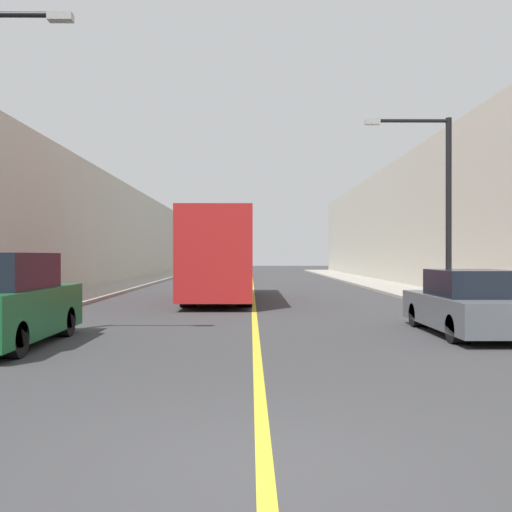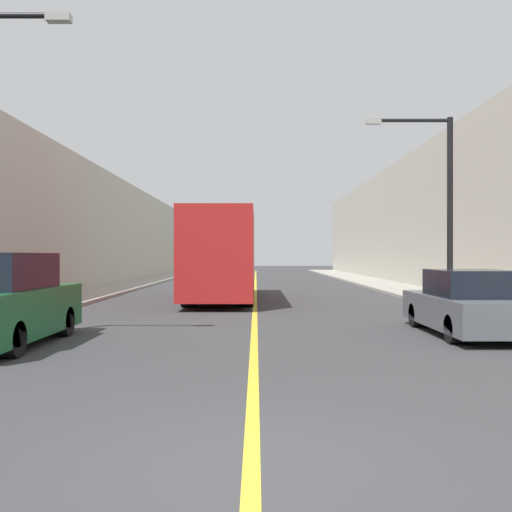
% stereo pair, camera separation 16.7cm
% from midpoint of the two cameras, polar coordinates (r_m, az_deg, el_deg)
% --- Properties ---
extents(ground_plane, '(200.00, 200.00, 0.00)m').
position_cam_midpoint_polar(ground_plane, '(5.56, -0.07, -19.55)').
color(ground_plane, '#38383A').
extents(sidewalk_left, '(2.91, 72.00, 0.13)m').
position_cam_midpoint_polar(sidewalk_left, '(36.12, -12.89, -2.79)').
color(sidewalk_left, '#9E998E').
rests_on(sidewalk_left, ground).
extents(sidewalk_right, '(2.91, 72.00, 0.13)m').
position_cam_midpoint_polar(sidewalk_right, '(36.14, 11.92, -2.78)').
color(sidewalk_right, '#9E998E').
rests_on(sidewalk_right, ground).
extents(building_row_left, '(4.00, 72.00, 7.14)m').
position_cam_midpoint_polar(building_row_left, '(37.00, -18.13, 2.71)').
color(building_row_left, '#B7B2A3').
rests_on(building_row_left, ground).
extents(building_row_right, '(4.00, 72.00, 7.99)m').
position_cam_midpoint_polar(building_row_right, '(37.05, 17.16, 3.36)').
color(building_row_right, '#B7B2A3').
rests_on(building_row_right, ground).
extents(road_center_line, '(0.16, 72.00, 0.01)m').
position_cam_midpoint_polar(road_center_line, '(35.29, -0.48, -2.95)').
color(road_center_line, gold).
rests_on(road_center_line, ground).
extents(bus, '(2.59, 10.89, 3.56)m').
position_cam_midpoint_polar(bus, '(24.89, -3.54, 0.13)').
color(bus, '#AD1E1E').
rests_on(bus, ground).
extents(parked_suv_left, '(1.90, 4.75, 1.92)m').
position_cam_midpoint_polar(parked_suv_left, '(13.34, -23.35, -4.16)').
color(parked_suv_left, '#145128').
rests_on(parked_suv_left, ground).
extents(car_right_near, '(1.84, 4.77, 1.53)m').
position_cam_midpoint_polar(car_right_near, '(14.92, 19.26, -4.46)').
color(car_right_near, '#51565B').
rests_on(car_right_near, ground).
extents(street_lamp_right, '(2.94, 0.24, 6.39)m').
position_cam_midpoint_polar(street_lamp_right, '(21.25, 16.85, 5.52)').
color(street_lamp_right, black).
rests_on(street_lamp_right, sidewalk_right).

